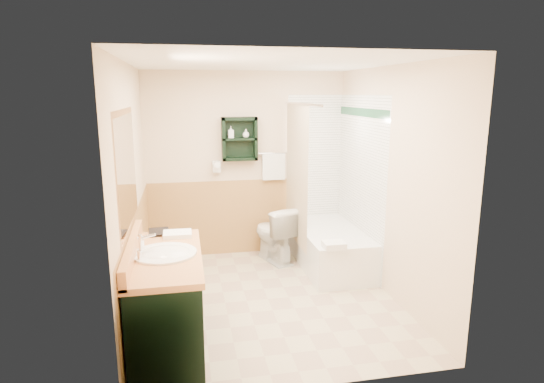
# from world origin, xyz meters

# --- Properties ---
(floor) EXTENTS (3.00, 3.00, 0.00)m
(floor) POSITION_xyz_m (0.00, 0.00, 0.00)
(floor) COLOR #C4B58F
(floor) RESTS_ON ground
(back_wall) EXTENTS (2.60, 0.04, 2.40)m
(back_wall) POSITION_xyz_m (0.00, 1.52, 1.20)
(back_wall) COLOR #F3E2BE
(back_wall) RESTS_ON ground
(left_wall) EXTENTS (0.04, 3.00, 2.40)m
(left_wall) POSITION_xyz_m (-1.32, 0.00, 1.20)
(left_wall) COLOR #F3E2BE
(left_wall) RESTS_ON ground
(right_wall) EXTENTS (0.04, 3.00, 2.40)m
(right_wall) POSITION_xyz_m (1.32, 0.00, 1.20)
(right_wall) COLOR #F3E2BE
(right_wall) RESTS_ON ground
(ceiling) EXTENTS (2.60, 3.00, 0.04)m
(ceiling) POSITION_xyz_m (0.00, 0.00, 2.42)
(ceiling) COLOR white
(ceiling) RESTS_ON back_wall
(wainscot_left) EXTENTS (2.98, 2.98, 1.00)m
(wainscot_left) POSITION_xyz_m (-1.29, 0.00, 0.50)
(wainscot_left) COLOR tan
(wainscot_left) RESTS_ON left_wall
(wainscot_back) EXTENTS (2.58, 2.58, 1.00)m
(wainscot_back) POSITION_xyz_m (0.00, 1.49, 0.50)
(wainscot_back) COLOR tan
(wainscot_back) RESTS_ON back_wall
(mirror_frame) EXTENTS (1.30, 1.30, 1.00)m
(mirror_frame) POSITION_xyz_m (-1.27, -0.55, 1.50)
(mirror_frame) COLOR brown
(mirror_frame) RESTS_ON left_wall
(mirror_glass) EXTENTS (1.20, 1.20, 0.90)m
(mirror_glass) POSITION_xyz_m (-1.27, -0.55, 1.50)
(mirror_glass) COLOR white
(mirror_glass) RESTS_ON left_wall
(tile_right) EXTENTS (1.50, 1.50, 2.10)m
(tile_right) POSITION_xyz_m (1.28, 0.75, 1.05)
(tile_right) COLOR white
(tile_right) RESTS_ON right_wall
(tile_back) EXTENTS (0.95, 0.95, 2.10)m
(tile_back) POSITION_xyz_m (1.03, 1.48, 1.05)
(tile_back) COLOR white
(tile_back) RESTS_ON back_wall
(tile_accent) EXTENTS (1.50, 1.50, 0.10)m
(tile_accent) POSITION_xyz_m (1.27, 0.75, 1.90)
(tile_accent) COLOR #134528
(tile_accent) RESTS_ON right_wall
(wall_shelf) EXTENTS (0.45, 0.15, 0.55)m
(wall_shelf) POSITION_xyz_m (-0.10, 1.41, 1.55)
(wall_shelf) COLOR black
(wall_shelf) RESTS_ON back_wall
(hair_dryer) EXTENTS (0.10, 0.24, 0.18)m
(hair_dryer) POSITION_xyz_m (-0.40, 1.43, 1.20)
(hair_dryer) COLOR white
(hair_dryer) RESTS_ON back_wall
(towel_bar) EXTENTS (0.40, 0.06, 0.40)m
(towel_bar) POSITION_xyz_m (0.35, 1.45, 1.35)
(towel_bar) COLOR white
(towel_bar) RESTS_ON back_wall
(curtain_rod) EXTENTS (0.03, 1.60, 0.03)m
(curtain_rod) POSITION_xyz_m (0.53, 0.75, 2.00)
(curtain_rod) COLOR silver
(curtain_rod) RESTS_ON back_wall
(shower_curtain) EXTENTS (1.05, 1.05, 1.70)m
(shower_curtain) POSITION_xyz_m (0.53, 0.92, 1.15)
(shower_curtain) COLOR #B8A98B
(shower_curtain) RESTS_ON curtain_rod
(vanity) EXTENTS (0.59, 1.31, 0.83)m
(vanity) POSITION_xyz_m (-0.99, -0.73, 0.42)
(vanity) COLOR black
(vanity) RESTS_ON ground
(bathtub) EXTENTS (0.72, 1.50, 0.48)m
(bathtub) POSITION_xyz_m (0.93, 0.79, 0.24)
(bathtub) COLOR white
(bathtub) RESTS_ON ground
(toilet) EXTENTS (0.61, 0.81, 0.71)m
(toilet) POSITION_xyz_m (0.29, 1.10, 0.36)
(toilet) COLOR white
(toilet) RESTS_ON ground
(counter_towel) EXTENTS (0.26, 0.20, 0.04)m
(counter_towel) POSITION_xyz_m (-0.90, -0.26, 0.85)
(counter_towel) COLOR white
(counter_towel) RESTS_ON vanity
(vanity_book) EXTENTS (0.19, 0.04, 0.25)m
(vanity_book) POSITION_xyz_m (-1.16, -0.14, 0.96)
(vanity_book) COLOR black
(vanity_book) RESTS_ON vanity
(tub_towel) EXTENTS (0.23, 0.20, 0.07)m
(tub_towel) POSITION_xyz_m (0.75, 0.11, 0.51)
(tub_towel) COLOR white
(tub_towel) RESTS_ON bathtub
(soap_bottle_a) EXTENTS (0.07, 0.15, 0.07)m
(soap_bottle_a) POSITION_xyz_m (-0.21, 1.40, 1.60)
(soap_bottle_a) COLOR white
(soap_bottle_a) RESTS_ON wall_shelf
(soap_bottle_b) EXTENTS (0.12, 0.13, 0.09)m
(soap_bottle_b) POSITION_xyz_m (-0.02, 1.40, 1.61)
(soap_bottle_b) COLOR white
(soap_bottle_b) RESTS_ON wall_shelf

